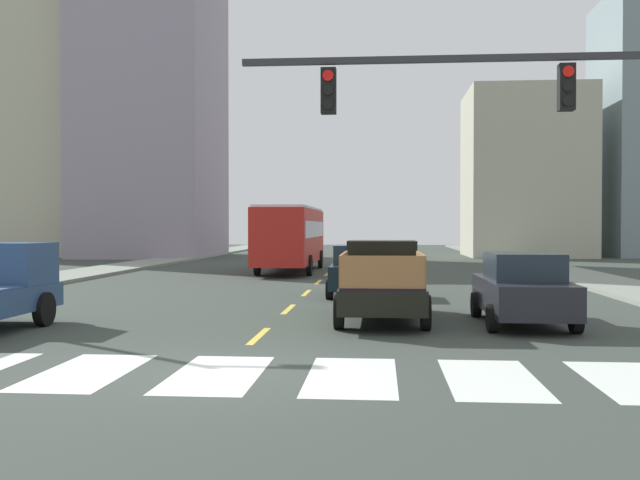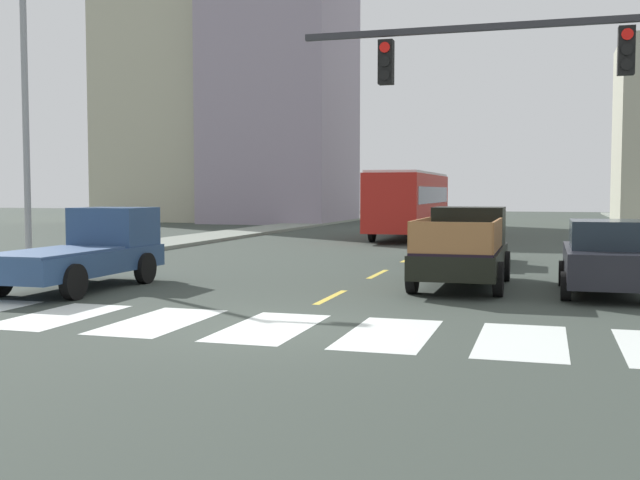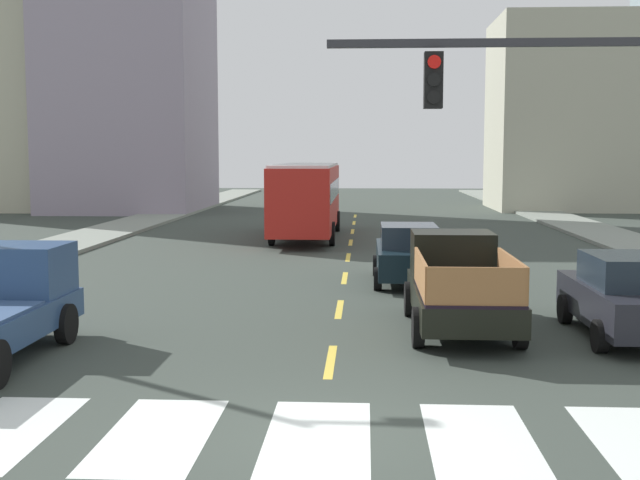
% 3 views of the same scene
% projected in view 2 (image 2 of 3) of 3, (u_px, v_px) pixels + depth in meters
% --- Properties ---
extents(ground_plane, '(160.00, 160.00, 0.00)m').
position_uv_depth(ground_plane, '(269.00, 328.00, 13.37)').
color(ground_plane, '#373F39').
extents(sidewalk_left, '(3.02, 110.00, 0.15)m').
position_uv_depth(sidewalk_left, '(164.00, 243.00, 33.89)').
color(sidewalk_left, gray).
rests_on(sidewalk_left, ground).
extents(crosswalk_stripe_2, '(1.39, 3.06, 0.01)m').
position_uv_depth(crosswalk_stripe_2, '(59.00, 316.00, 14.58)').
color(crosswalk_stripe_2, silver).
rests_on(crosswalk_stripe_2, ground).
extents(crosswalk_stripe_3, '(1.39, 3.06, 0.01)m').
position_uv_depth(crosswalk_stripe_3, '(159.00, 321.00, 13.97)').
color(crosswalk_stripe_3, silver).
rests_on(crosswalk_stripe_3, ground).
extents(crosswalk_stripe_4, '(1.39, 3.06, 0.01)m').
position_uv_depth(crosswalk_stripe_4, '(269.00, 327.00, 13.37)').
color(crosswalk_stripe_4, silver).
rests_on(crosswalk_stripe_4, ground).
extents(crosswalk_stripe_5, '(1.39, 3.06, 0.01)m').
position_uv_depth(crosswalk_stripe_5, '(390.00, 334.00, 12.76)').
color(crosswalk_stripe_5, silver).
rests_on(crosswalk_stripe_5, ground).
extents(crosswalk_stripe_6, '(1.39, 3.06, 0.01)m').
position_uv_depth(crosswalk_stripe_6, '(522.00, 341.00, 12.15)').
color(crosswalk_stripe_6, silver).
rests_on(crosswalk_stripe_6, ground).
extents(lane_dash_0, '(0.16, 2.40, 0.01)m').
position_uv_depth(lane_dash_0, '(331.00, 297.00, 17.19)').
color(lane_dash_0, gold).
rests_on(lane_dash_0, ground).
extents(lane_dash_1, '(0.16, 2.40, 0.01)m').
position_uv_depth(lane_dash_1, '(378.00, 274.00, 21.98)').
color(lane_dash_1, gold).
rests_on(lane_dash_1, ground).
extents(lane_dash_2, '(0.16, 2.40, 0.01)m').
position_uv_depth(lane_dash_2, '(408.00, 259.00, 26.76)').
color(lane_dash_2, gold).
rests_on(lane_dash_2, ground).
extents(lane_dash_3, '(0.16, 2.40, 0.01)m').
position_uv_depth(lane_dash_3, '(429.00, 249.00, 31.55)').
color(lane_dash_3, gold).
rests_on(lane_dash_3, ground).
extents(lane_dash_4, '(0.16, 2.40, 0.01)m').
position_uv_depth(lane_dash_4, '(444.00, 241.00, 36.33)').
color(lane_dash_4, gold).
rests_on(lane_dash_4, ground).
extents(lane_dash_5, '(0.16, 2.40, 0.01)m').
position_uv_depth(lane_dash_5, '(456.00, 235.00, 41.11)').
color(lane_dash_5, gold).
rests_on(lane_dash_5, ground).
extents(lane_dash_6, '(0.16, 2.40, 0.01)m').
position_uv_depth(lane_dash_6, '(466.00, 231.00, 45.90)').
color(lane_dash_6, gold).
rests_on(lane_dash_6, ground).
extents(lane_dash_7, '(0.16, 2.40, 0.01)m').
position_uv_depth(lane_dash_7, '(473.00, 227.00, 50.68)').
color(lane_dash_7, gold).
rests_on(lane_dash_7, ground).
extents(pickup_stakebed, '(2.18, 5.20, 1.96)m').
position_uv_depth(pickup_stakebed, '(464.00, 248.00, 19.41)').
color(pickup_stakebed, black).
rests_on(pickup_stakebed, ground).
extents(pickup_dark, '(2.18, 5.20, 1.96)m').
position_uv_depth(pickup_dark, '(88.00, 250.00, 18.94)').
color(pickup_dark, navy).
rests_on(pickup_dark, ground).
extents(city_bus, '(2.72, 10.80, 3.32)m').
position_uv_depth(city_bus, '(409.00, 200.00, 38.39)').
color(city_bus, red).
rests_on(city_bus, ground).
extents(sedan_near_right, '(2.02, 4.40, 1.72)m').
position_uv_depth(sedan_near_right, '(459.00, 237.00, 25.35)').
color(sedan_near_right, black).
rests_on(sedan_near_right, ground).
extents(sedan_far, '(2.02, 4.40, 1.72)m').
position_uv_depth(sedan_far, '(606.00, 257.00, 17.60)').
color(sedan_far, black).
rests_on(sedan_far, ground).
extents(streetlight_left, '(2.20, 0.28, 9.00)m').
position_uv_depth(streetlight_left, '(30.00, 107.00, 23.54)').
color(streetlight_left, gray).
rests_on(streetlight_left, ground).
extents(tower_tall_centre, '(9.60, 11.18, 31.87)m').
position_uv_depth(tower_tall_centre, '(282.00, 13.00, 58.22)').
color(tower_tall_centre, '#95899B').
rests_on(tower_tall_centre, ground).
extents(block_mid_right, '(10.40, 8.61, 26.77)m').
position_uv_depth(block_mid_right, '(173.00, 55.00, 61.78)').
color(block_mid_right, '#B8B59A').
rests_on(block_mid_right, ground).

